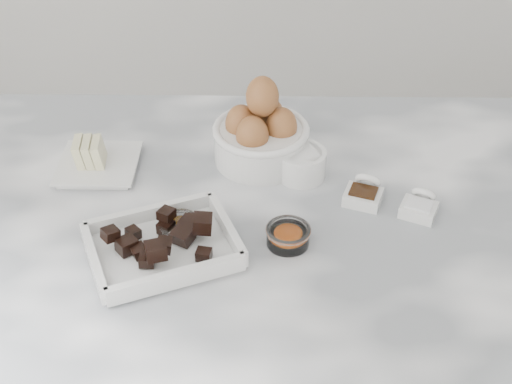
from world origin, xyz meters
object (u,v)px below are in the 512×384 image
(egg_bowl, at_px, (261,134))
(zest_bowl, at_px, (288,235))
(honey_bowl, at_px, (180,228))
(chocolate_dish, at_px, (162,243))
(butter_plate, at_px, (97,160))
(salt_spoon, at_px, (420,206))
(sugar_ramekin, at_px, (302,163))
(vanilla_spoon, at_px, (364,193))

(egg_bowl, bearing_deg, zest_bowl, -78.98)
(honey_bowl, bearing_deg, chocolate_dish, -115.16)
(chocolate_dish, bearing_deg, butter_plate, 122.65)
(zest_bowl, distance_m, salt_spoon, 0.22)
(chocolate_dish, bearing_deg, egg_bowl, 60.51)
(sugar_ramekin, xyz_separation_m, salt_spoon, (0.19, -0.10, -0.01))
(butter_plate, xyz_separation_m, egg_bowl, (0.28, 0.03, 0.03))
(sugar_ramekin, bearing_deg, honey_bowl, -140.33)
(butter_plate, height_order, egg_bowl, egg_bowl)
(zest_bowl, relative_size, salt_spoon, 0.86)
(chocolate_dish, height_order, butter_plate, same)
(honey_bowl, xyz_separation_m, vanilla_spoon, (0.29, 0.09, 0.00))
(vanilla_spoon, bearing_deg, salt_spoon, -20.21)
(honey_bowl, distance_m, salt_spoon, 0.38)
(butter_plate, xyz_separation_m, salt_spoon, (0.54, -0.11, -0.00))
(butter_plate, relative_size, honey_bowl, 2.08)
(chocolate_dish, xyz_separation_m, butter_plate, (-0.14, 0.22, -0.01))
(egg_bowl, bearing_deg, honey_bowl, -120.39)
(butter_plate, height_order, vanilla_spoon, butter_plate)
(zest_bowl, bearing_deg, vanilla_spoon, 40.79)
(sugar_ramekin, bearing_deg, salt_spoon, -27.60)
(zest_bowl, height_order, vanilla_spoon, vanilla_spoon)
(sugar_ramekin, xyz_separation_m, honey_bowl, (-0.19, -0.16, -0.01))
(egg_bowl, relative_size, vanilla_spoon, 2.01)
(egg_bowl, height_order, zest_bowl, egg_bowl)
(butter_plate, xyz_separation_m, honey_bowl, (0.16, -0.17, -0.00))
(chocolate_dish, relative_size, zest_bowl, 3.77)
(egg_bowl, relative_size, salt_spoon, 2.11)
(salt_spoon, bearing_deg, butter_plate, 168.25)
(chocolate_dish, bearing_deg, sugar_ramekin, 43.80)
(butter_plate, distance_m, zest_bowl, 0.38)
(honey_bowl, relative_size, vanilla_spoon, 0.78)
(zest_bowl, height_order, salt_spoon, salt_spoon)
(butter_plate, relative_size, salt_spoon, 1.70)
(chocolate_dish, distance_m, vanilla_spoon, 0.34)
(chocolate_dish, bearing_deg, salt_spoon, 15.02)
(butter_plate, bearing_deg, sugar_ramekin, -2.43)
(butter_plate, bearing_deg, zest_bowl, -30.11)
(chocolate_dish, xyz_separation_m, salt_spoon, (0.40, 0.11, -0.01))
(vanilla_spoon, xyz_separation_m, salt_spoon, (0.09, -0.03, -0.00))
(butter_plate, distance_m, sugar_ramekin, 0.35)
(butter_plate, bearing_deg, honey_bowl, -47.10)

